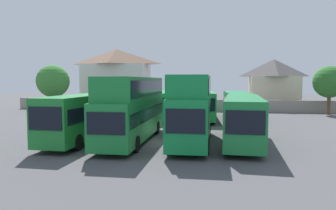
% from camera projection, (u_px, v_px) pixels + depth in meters
% --- Properties ---
extents(ground, '(140.00, 140.00, 0.00)m').
position_uv_depth(ground, '(186.00, 116.00, 41.65)').
color(ground, '#4C4C4F').
extents(depot_boundary_wall, '(56.00, 0.50, 1.80)m').
position_uv_depth(depot_boundary_wall, '(191.00, 105.00, 48.41)').
color(depot_boundary_wall, gray).
rests_on(depot_boundary_wall, ground).
extents(bus_1, '(2.79, 10.15, 3.54)m').
position_uv_depth(bus_1, '(82.00, 115.00, 24.36)').
color(bus_1, '#1C7A2F').
rests_on(bus_1, ground).
extents(bus_2, '(2.77, 12.05, 4.86)m').
position_uv_depth(bus_2, '(133.00, 105.00, 24.41)').
color(bus_2, '#197B35').
rests_on(bus_2, ground).
extents(bus_3, '(2.77, 10.47, 4.98)m').
position_uv_depth(bus_3, '(192.00, 106.00, 23.38)').
color(bus_3, '#12813C').
rests_on(bus_3, ground).
extents(bus_4, '(3.02, 10.56, 3.43)m').
position_uv_depth(bus_4, '(243.00, 118.00, 23.21)').
color(bus_4, '#1C7E3A').
rests_on(bus_4, ground).
extents(bus_5, '(2.78, 11.52, 3.29)m').
position_uv_depth(bus_5, '(132.00, 103.00, 39.30)').
color(bus_5, '#1B7D3F').
rests_on(bus_5, ground).
extents(bus_6, '(2.67, 10.64, 3.28)m').
position_uv_depth(bus_6, '(165.00, 103.00, 38.82)').
color(bus_6, '#148A36').
rests_on(bus_6, ground).
extents(bus_7, '(3.46, 11.82, 3.30)m').
position_uv_depth(bus_7, '(202.00, 104.00, 38.21)').
color(bus_7, '#1D813D').
rests_on(bus_7, ground).
extents(bus_8, '(3.08, 11.91, 3.28)m').
position_uv_depth(bus_8, '(237.00, 104.00, 37.18)').
color(bus_8, '#147D3E').
rests_on(bus_8, ground).
extents(house_terrace_left, '(11.54, 6.47, 10.08)m').
position_uv_depth(house_terrace_left, '(116.00, 78.00, 56.36)').
color(house_terrace_left, silver).
rests_on(house_terrace_left, ground).
extents(house_terrace_centre, '(7.92, 6.35, 8.07)m').
position_uv_depth(house_terrace_centre, '(273.00, 84.00, 52.35)').
color(house_terrace_centre, beige).
rests_on(house_terrace_centre, ground).
extents(tree_left_of_lot, '(4.28, 4.28, 6.59)m').
position_uv_depth(tree_left_of_lot, '(330.00, 82.00, 43.21)').
color(tree_left_of_lot, brown).
rests_on(tree_left_of_lot, ground).
extents(tree_behind_wall, '(4.89, 4.89, 6.98)m').
position_uv_depth(tree_behind_wall, '(53.00, 81.00, 48.43)').
color(tree_behind_wall, brown).
rests_on(tree_behind_wall, ground).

